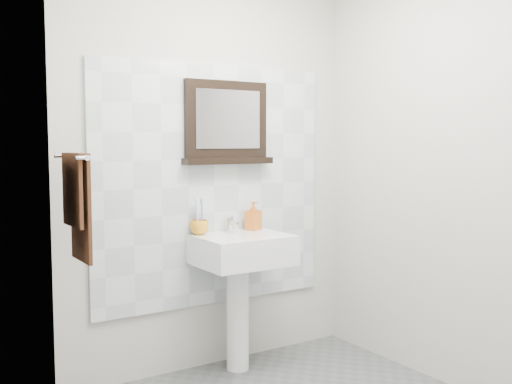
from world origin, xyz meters
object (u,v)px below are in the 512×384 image
at_px(hand_towel, 77,199).
at_px(framed_mirror, 226,125).
at_px(pedestal_sink, 241,264).
at_px(soap_dispenser, 253,216).
at_px(toothbrush_cup, 199,227).

bearing_deg(hand_towel, framed_mirror, 14.48).
relative_size(pedestal_sink, framed_mirror, 1.57).
distance_m(pedestal_sink, hand_towel, 1.12).
relative_size(soap_dispenser, hand_towel, 0.33).
distance_m(framed_mirror, hand_towel, 1.13).
xyz_separation_m(toothbrush_cup, soap_dispenser, (0.39, -0.01, 0.05)).
xyz_separation_m(framed_mirror, hand_towel, (-1.02, -0.26, -0.39)).
relative_size(pedestal_sink, hand_towel, 1.75).
xyz_separation_m(toothbrush_cup, framed_mirror, (0.22, 0.04, 0.63)).
bearing_deg(hand_towel, soap_dispenser, 10.12).
bearing_deg(toothbrush_cup, pedestal_sink, -34.43).
bearing_deg(toothbrush_cup, hand_towel, -164.48).
bearing_deg(hand_towel, pedestal_sink, 4.37).
distance_m(pedestal_sink, toothbrush_cup, 0.34).
xyz_separation_m(soap_dispenser, hand_towel, (-1.19, -0.21, 0.19)).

